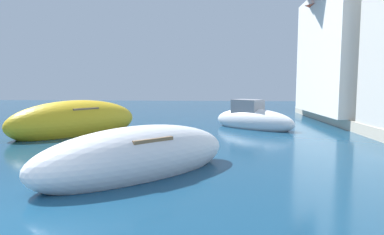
{
  "coord_description": "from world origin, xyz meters",
  "views": [
    {
      "loc": [
        3.67,
        -4.24,
        2.2
      ],
      "look_at": [
        2.48,
        11.71,
        0.57
      ],
      "focal_mm": 30.15,
      "sensor_mm": 36.0,
      "label": 1
    }
  ],
  "objects_px": {
    "moored_boat_3": "(139,157)",
    "waterfront_building_annex": "(375,41)",
    "moored_boat_2": "(253,120)",
    "waterfront_building_far": "(368,50)",
    "moored_boat_0": "(77,122)"
  },
  "relations": [
    {
      "from": "moored_boat_3",
      "to": "waterfront_building_annex",
      "type": "bearing_deg",
      "value": -176.92
    },
    {
      "from": "moored_boat_2",
      "to": "waterfront_building_far",
      "type": "distance_m",
      "value": 9.54
    },
    {
      "from": "moored_boat_0",
      "to": "waterfront_building_far",
      "type": "xyz_separation_m",
      "value": [
        15.6,
        6.91,
        3.76
      ]
    },
    {
      "from": "moored_boat_3",
      "to": "moored_boat_0",
      "type": "bearing_deg",
      "value": -100.23
    },
    {
      "from": "moored_boat_0",
      "to": "moored_boat_2",
      "type": "xyz_separation_m",
      "value": [
        8.13,
        2.41,
        -0.11
      ]
    },
    {
      "from": "moored_boat_3",
      "to": "waterfront_building_far",
      "type": "relative_size",
      "value": 0.66
    },
    {
      "from": "moored_boat_0",
      "to": "waterfront_building_far",
      "type": "relative_size",
      "value": 0.83
    },
    {
      "from": "moored_boat_2",
      "to": "waterfront_building_far",
      "type": "bearing_deg",
      "value": 70.22
    },
    {
      "from": "moored_boat_2",
      "to": "waterfront_building_far",
      "type": "xyz_separation_m",
      "value": [
        7.47,
        4.5,
        3.87
      ]
    },
    {
      "from": "moored_boat_0",
      "to": "moored_boat_2",
      "type": "height_order",
      "value": "moored_boat_0"
    },
    {
      "from": "moored_boat_0",
      "to": "moored_boat_3",
      "type": "distance_m",
      "value": 7.73
    },
    {
      "from": "moored_boat_0",
      "to": "waterfront_building_annex",
      "type": "height_order",
      "value": "waterfront_building_annex"
    },
    {
      "from": "moored_boat_2",
      "to": "moored_boat_3",
      "type": "height_order",
      "value": "moored_boat_2"
    },
    {
      "from": "moored_boat_0",
      "to": "waterfront_building_far",
      "type": "height_order",
      "value": "waterfront_building_far"
    },
    {
      "from": "moored_boat_2",
      "to": "moored_boat_3",
      "type": "distance_m",
      "value": 9.53
    }
  ]
}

